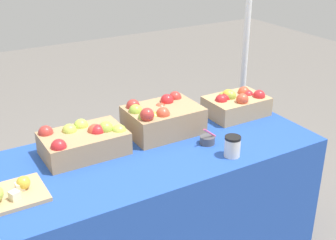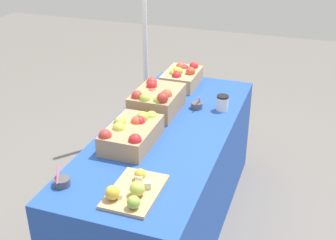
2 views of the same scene
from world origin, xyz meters
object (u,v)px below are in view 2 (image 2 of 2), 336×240
object	(u,v)px
apple_crate_right	(132,133)
apple_crate_left	(182,76)
tent_pole	(145,29)
sample_bowl_near	(62,182)
sample_bowl_mid	(197,105)
cutting_board_front	(133,190)
apple_crate_middle	(157,100)
coffee_cup	(222,103)

from	to	relation	value
apple_crate_right	apple_crate_left	bearing A→B (deg)	-0.11
apple_crate_left	tent_pole	world-z (taller)	tent_pole
sample_bowl_near	tent_pole	world-z (taller)	tent_pole
sample_bowl_mid	tent_pole	xyz separation A→B (m)	(0.82, 0.71, 0.26)
apple_crate_right	cutting_board_front	size ratio (longest dim) A/B	1.16
sample_bowl_near	apple_crate_left	bearing A→B (deg)	-6.36
apple_crate_middle	tent_pole	xyz separation A→B (m)	(0.96, 0.47, 0.20)
apple_crate_middle	sample_bowl_mid	world-z (taller)	apple_crate_middle
apple_crate_middle	sample_bowl_near	xyz separation A→B (m)	(-0.97, 0.15, -0.06)
apple_crate_right	tent_pole	size ratio (longest dim) A/B	0.20
apple_crate_right	tent_pole	distance (m)	1.52
cutting_board_front	sample_bowl_mid	distance (m)	1.07
coffee_cup	apple_crate_right	bearing A→B (deg)	147.30
cutting_board_front	coffee_cup	distance (m)	1.11
apple_crate_middle	cutting_board_front	world-z (taller)	apple_crate_middle
apple_crate_middle	sample_bowl_mid	distance (m)	0.29
apple_crate_middle	sample_bowl_near	distance (m)	0.98
apple_crate_left	sample_bowl_mid	xyz separation A→B (m)	(-0.37, -0.23, -0.05)
tent_pole	apple_crate_middle	bearing A→B (deg)	-153.95
apple_crate_right	cutting_board_front	bearing A→B (deg)	-155.98
apple_crate_left	tent_pole	bearing A→B (deg)	46.84
apple_crate_right	cutting_board_front	world-z (taller)	apple_crate_right
apple_crate_left	sample_bowl_mid	world-z (taller)	apple_crate_left
apple_crate_left	apple_crate_middle	size ratio (longest dim) A/B	0.90
coffee_cup	tent_pole	distance (m)	1.21
sample_bowl_near	coffee_cup	xyz separation A→B (m)	(1.14, -0.56, 0.03)
cutting_board_front	sample_bowl_mid	bearing A→B (deg)	-1.02
apple_crate_middle	tent_pole	world-z (taller)	tent_pole
apple_crate_right	sample_bowl_mid	size ratio (longest dim) A/B	3.90
sample_bowl_mid	coffee_cup	distance (m)	0.18
sample_bowl_mid	apple_crate_left	bearing A→B (deg)	31.60
apple_crate_left	cutting_board_front	xyz separation A→B (m)	(-1.43, -0.21, -0.04)
sample_bowl_mid	tent_pole	size ratio (longest dim) A/B	0.05
apple_crate_right	sample_bowl_near	world-z (taller)	apple_crate_right
sample_bowl_near	apple_crate_middle	bearing A→B (deg)	-8.77
apple_crate_left	sample_bowl_mid	bearing A→B (deg)	-148.40
apple_crate_left	apple_crate_right	world-z (taller)	apple_crate_left
cutting_board_front	tent_pole	world-z (taller)	tent_pole
sample_bowl_mid	tent_pole	distance (m)	1.12
apple_crate_left	apple_crate_right	bearing A→B (deg)	179.89
apple_crate_middle	cutting_board_front	distance (m)	0.95
apple_crate_left	cutting_board_front	distance (m)	1.45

